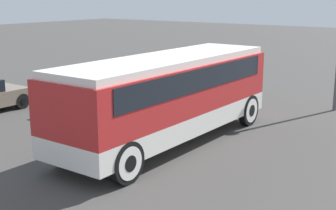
% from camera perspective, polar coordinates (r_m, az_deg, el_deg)
% --- Properties ---
extents(ground_plane, '(120.00, 120.00, 0.00)m').
position_cam_1_polar(ground_plane, '(15.76, 0.00, -4.65)').
color(ground_plane, '#423F3D').
extents(tour_bus, '(9.11, 2.63, 2.92)m').
position_cam_1_polar(tour_bus, '(15.38, 0.21, 1.73)').
color(tour_bus, silver).
rests_on(tour_bus, ground_plane).
extents(parked_car_near, '(4.78, 1.90, 1.48)m').
position_cam_1_polar(parked_car_near, '(20.53, -7.55, 1.63)').
color(parked_car_near, '#2D5638').
rests_on(parked_car_near, ground_plane).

